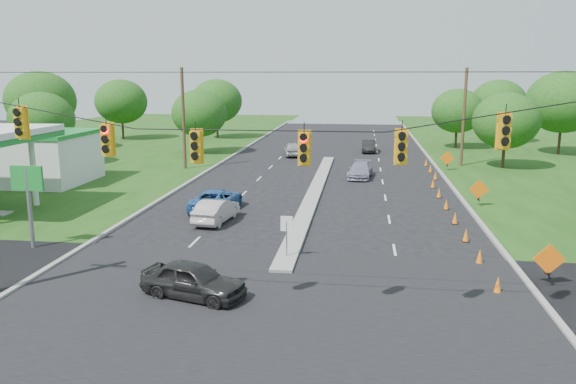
# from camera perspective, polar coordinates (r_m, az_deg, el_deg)

# --- Properties ---
(ground) EXTENTS (160.00, 160.00, 0.00)m
(ground) POSITION_cam_1_polar(r_m,az_deg,el_deg) (20.47, -2.44, -12.17)
(ground) COLOR black
(ground) RESTS_ON ground
(cross_street) EXTENTS (160.00, 14.00, 0.02)m
(cross_street) POSITION_cam_1_polar(r_m,az_deg,el_deg) (20.47, -2.44, -12.17)
(cross_street) COLOR black
(cross_street) RESTS_ON ground
(curb_left) EXTENTS (0.25, 110.00, 0.16)m
(curb_left) POSITION_cam_1_polar(r_m,az_deg,el_deg) (50.92, -7.81, 2.27)
(curb_left) COLOR gray
(curb_left) RESTS_ON ground
(curb_right) EXTENTS (0.25, 110.00, 0.16)m
(curb_right) POSITION_cam_1_polar(r_m,az_deg,el_deg) (49.59, 15.33, 1.71)
(curb_right) COLOR gray
(curb_right) RESTS_ON ground
(median) EXTENTS (1.00, 34.00, 0.18)m
(median) POSITION_cam_1_polar(r_m,az_deg,el_deg) (40.42, 2.71, -0.10)
(median) COLOR gray
(median) RESTS_ON ground
(median_sign) EXTENTS (0.55, 0.06, 2.05)m
(median_sign) POSITION_cam_1_polar(r_m,az_deg,el_deg) (25.57, -0.14, -3.74)
(median_sign) COLOR gray
(median_sign) RESTS_ON ground
(signal_span) EXTENTS (25.60, 0.32, 9.00)m
(signal_span) POSITION_cam_1_polar(r_m,az_deg,el_deg) (18.05, -3.29, 1.12)
(signal_span) COLOR #422D1C
(signal_span) RESTS_ON ground
(utility_pole_far_left) EXTENTS (0.28, 0.28, 9.00)m
(utility_pole_far_left) POSITION_cam_1_polar(r_m,az_deg,el_deg) (51.08, -10.57, 7.30)
(utility_pole_far_left) COLOR #422D1C
(utility_pole_far_left) RESTS_ON ground
(utility_pole_far_right) EXTENTS (0.28, 0.28, 9.00)m
(utility_pole_far_right) POSITION_cam_1_polar(r_m,az_deg,el_deg) (54.34, 17.43, 7.22)
(utility_pole_far_right) COLOR #422D1C
(utility_pole_far_right) RESTS_ON ground
(gas_station) EXTENTS (18.40, 19.70, 5.20)m
(gas_station) POSITION_cam_1_polar(r_m,az_deg,el_deg) (47.47, -27.15, 3.54)
(gas_station) COLOR white
(gas_station) RESTS_ON ground
(cone_0) EXTENTS (0.32, 0.32, 0.70)m
(cone_0) POSITION_cam_1_polar(r_m,az_deg,el_deg) (23.47, 20.54, -8.82)
(cone_0) COLOR orange
(cone_0) RESTS_ON ground
(cone_1) EXTENTS (0.32, 0.32, 0.70)m
(cone_1) POSITION_cam_1_polar(r_m,az_deg,el_deg) (26.70, 18.90, -6.22)
(cone_1) COLOR orange
(cone_1) RESTS_ON ground
(cone_2) EXTENTS (0.32, 0.32, 0.70)m
(cone_2) POSITION_cam_1_polar(r_m,az_deg,el_deg) (29.99, 17.62, -4.18)
(cone_2) COLOR orange
(cone_2) RESTS_ON ground
(cone_3) EXTENTS (0.32, 0.32, 0.70)m
(cone_3) POSITION_cam_1_polar(r_m,az_deg,el_deg) (33.33, 16.61, -2.54)
(cone_3) COLOR orange
(cone_3) RESTS_ON ground
(cone_4) EXTENTS (0.32, 0.32, 0.70)m
(cone_4) POSITION_cam_1_polar(r_m,az_deg,el_deg) (36.69, 15.78, -1.20)
(cone_4) COLOR orange
(cone_4) RESTS_ON ground
(cone_5) EXTENTS (0.32, 0.32, 0.70)m
(cone_5) POSITION_cam_1_polar(r_m,az_deg,el_deg) (40.08, 15.10, -0.09)
(cone_5) COLOR orange
(cone_5) RESTS_ON ground
(cone_6) EXTENTS (0.32, 0.32, 0.70)m
(cone_6) POSITION_cam_1_polar(r_m,az_deg,el_deg) (43.49, 14.52, 0.85)
(cone_6) COLOR orange
(cone_6) RESTS_ON ground
(cone_7) EXTENTS (0.32, 0.32, 0.70)m
(cone_7) POSITION_cam_1_polar(r_m,az_deg,el_deg) (46.98, 14.75, 1.63)
(cone_7) COLOR orange
(cone_7) RESTS_ON ground
(cone_8) EXTENTS (0.32, 0.32, 0.70)m
(cone_8) POSITION_cam_1_polar(r_m,az_deg,el_deg) (50.41, 14.27, 2.32)
(cone_8) COLOR orange
(cone_8) RESTS_ON ground
(cone_9) EXTENTS (0.32, 0.32, 0.70)m
(cone_9) POSITION_cam_1_polar(r_m,az_deg,el_deg) (53.84, 13.86, 2.93)
(cone_9) COLOR orange
(cone_9) RESTS_ON ground
(work_sign_0) EXTENTS (1.27, 0.58, 1.37)m
(work_sign_0) POSITION_cam_1_polar(r_m,az_deg,el_deg) (24.71, 25.00, -6.34)
(work_sign_0) COLOR black
(work_sign_0) RESTS_ON ground
(work_sign_1) EXTENTS (1.27, 0.58, 1.37)m
(work_sign_1) POSITION_cam_1_polar(r_m,az_deg,el_deg) (37.87, 18.83, 0.15)
(work_sign_1) COLOR black
(work_sign_1) RESTS_ON ground
(work_sign_2) EXTENTS (1.27, 0.58, 1.37)m
(work_sign_2) POSITION_cam_1_polar(r_m,az_deg,el_deg) (51.48, 15.88, 3.26)
(work_sign_2) COLOR black
(work_sign_2) RESTS_ON ground
(tree_2) EXTENTS (5.88, 5.88, 6.86)m
(tree_2) POSITION_cam_1_polar(r_m,az_deg,el_deg) (56.74, -23.73, 6.77)
(tree_2) COLOR black
(tree_2) RESTS_ON ground
(tree_3) EXTENTS (7.56, 7.56, 8.82)m
(tree_3) POSITION_cam_1_polar(r_m,az_deg,el_deg) (68.31, -23.84, 8.49)
(tree_3) COLOR black
(tree_3) RESTS_ON ground
(tree_4) EXTENTS (6.72, 6.72, 7.84)m
(tree_4) POSITION_cam_1_polar(r_m,az_deg,el_deg) (77.14, -16.59, 8.80)
(tree_4) COLOR black
(tree_4) RESTS_ON ground
(tree_5) EXTENTS (5.88, 5.88, 6.86)m
(tree_5) POSITION_cam_1_polar(r_m,az_deg,el_deg) (61.06, -9.00, 7.90)
(tree_5) COLOR black
(tree_5) RESTS_ON ground
(tree_6) EXTENTS (6.72, 6.72, 7.84)m
(tree_6) POSITION_cam_1_polar(r_m,az_deg,el_deg) (75.99, -7.25, 9.15)
(tree_6) COLOR black
(tree_6) RESTS_ON ground
(tree_9) EXTENTS (5.88, 5.88, 6.86)m
(tree_9) POSITION_cam_1_polar(r_m,az_deg,el_deg) (54.08, 21.27, 6.77)
(tree_9) COLOR black
(tree_9) RESTS_ON ground
(tree_10) EXTENTS (7.56, 7.56, 8.82)m
(tree_10) POSITION_cam_1_polar(r_m,az_deg,el_deg) (65.82, 26.17, 8.20)
(tree_10) COLOR black
(tree_10) RESTS_ON ground
(tree_11) EXTENTS (6.72, 6.72, 7.84)m
(tree_11) POSITION_cam_1_polar(r_m,az_deg,el_deg) (75.37, 20.59, 8.48)
(tree_11) COLOR black
(tree_11) RESTS_ON ground
(tree_12) EXTENTS (5.88, 5.88, 6.86)m
(tree_12) POSITION_cam_1_polar(r_m,az_deg,el_deg) (67.39, 16.85, 7.89)
(tree_12) COLOR black
(tree_12) RESTS_ON ground
(black_sedan) EXTENTS (4.41, 2.73, 1.40)m
(black_sedan) POSITION_cam_1_polar(r_m,az_deg,el_deg) (21.79, -9.59, -8.82)
(black_sedan) COLOR black
(black_sedan) RESTS_ON ground
(white_sedan) EXTENTS (1.93, 4.26, 1.36)m
(white_sedan) POSITION_cam_1_polar(r_m,az_deg,el_deg) (32.56, -7.31, -1.87)
(white_sedan) COLOR #BDB0B2
(white_sedan) RESTS_ON ground
(blue_pickup) EXTENTS (2.65, 5.12, 1.38)m
(blue_pickup) POSITION_cam_1_polar(r_m,az_deg,el_deg) (35.36, -7.28, -0.76)
(blue_pickup) COLOR #2E61A6
(blue_pickup) RESTS_ON ground
(silver_car_far) EXTENTS (2.24, 4.58, 1.28)m
(silver_car_far) POSITION_cam_1_polar(r_m,az_deg,el_deg) (46.70, 7.35, 2.23)
(silver_car_far) COLOR #928BA7
(silver_car_far) RESTS_ON ground
(silver_car_oncoming) EXTENTS (2.45, 4.47, 1.44)m
(silver_car_oncoming) POSITION_cam_1_polar(r_m,az_deg,el_deg) (58.93, 0.46, 4.37)
(silver_car_oncoming) COLOR #A8A8A8
(silver_car_oncoming) RESTS_ON ground
(dark_car_receding) EXTENTS (1.50, 4.18, 1.37)m
(dark_car_receding) POSITION_cam_1_polar(r_m,az_deg,el_deg) (62.67, 8.19, 4.66)
(dark_car_receding) COLOR black
(dark_car_receding) RESTS_ON ground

